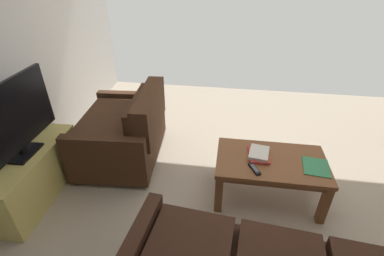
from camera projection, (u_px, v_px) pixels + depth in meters
The scene contains 8 objects.
ground_plane at pixel (252, 185), 2.93m from camera, with size 5.06×5.01×0.01m, color tan.
loveseat_near at pixel (125, 131), 3.16m from camera, with size 0.94×1.19×0.84m.
coffee_table at pixel (271, 166), 2.59m from camera, with size 1.01×0.60×0.46m.
tv_stand at pixel (32, 175), 2.67m from camera, with size 0.43×1.11×0.51m.
flat_tv at pixel (11, 120), 2.36m from camera, with size 0.21×1.07×0.68m.
book_stack at pixel (259, 154), 2.59m from camera, with size 0.21×0.27×0.06m.
tv_remote at pixel (254, 169), 2.43m from camera, with size 0.11×0.16×0.02m.
loose_magazine at pixel (316, 167), 2.46m from camera, with size 0.22×0.26×0.01m, color #337F51.
Camera 1 is at (0.31, 2.25, 2.04)m, focal length 25.91 mm.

